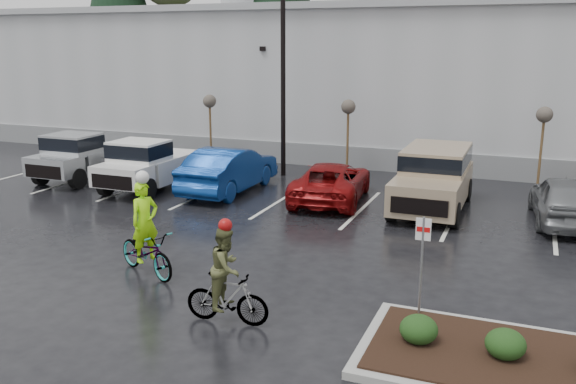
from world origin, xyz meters
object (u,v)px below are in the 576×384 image
at_px(sapling_east, 544,119).
at_px(pickup_silver, 89,154).
at_px(car_blue, 229,169).
at_px(car_red, 331,182).
at_px(sapling_west, 210,105).
at_px(sapling_mid, 348,111).
at_px(car_grey, 565,199).
at_px(cyclist_olive, 227,285).
at_px(suv_tan, 433,180).
at_px(fire_lane_sign, 422,256).
at_px(pickup_white, 154,162).
at_px(lamppost, 283,37).
at_px(cyclist_hivis, 146,243).

relative_size(sapling_east, pickup_silver, 0.62).
relative_size(car_blue, car_red, 1.04).
relative_size(pickup_silver, car_blue, 1.01).
relative_size(sapling_west, pickup_silver, 0.62).
relative_size(sapling_mid, car_red, 0.65).
relative_size(car_grey, cyclist_olive, 2.04).
xyz_separation_m(sapling_mid, suv_tan, (4.20, -4.19, -1.70)).
distance_m(suv_tan, cyclist_olive, 10.41).
xyz_separation_m(car_red, car_grey, (7.58, 0.02, 0.08)).
height_order(fire_lane_sign, pickup_white, fire_lane_sign).
distance_m(lamppost, suv_tan, 8.76).
height_order(suv_tan, car_grey, suv_tan).
relative_size(sapling_west, car_grey, 0.71).
bearing_deg(sapling_west, lamppost, -14.04).
bearing_deg(car_red, fire_lane_sign, 111.50).
xyz_separation_m(car_grey, cyclist_hivis, (-9.56, -8.44, 0.02)).
height_order(car_red, cyclist_olive, cyclist_olive).
relative_size(suv_tan, cyclist_hivis, 1.98).
xyz_separation_m(sapling_west, sapling_east, (14.00, 0.00, 0.00)).
bearing_deg(cyclist_hivis, sapling_mid, 17.64).
bearing_deg(lamppost, sapling_east, 5.71).
bearing_deg(car_blue, cyclist_olive, 117.29).
relative_size(suv_tan, cyclist_olive, 2.33).
height_order(sapling_mid, suv_tan, sapling_mid).
distance_m(sapling_east, pickup_silver, 17.96).
xyz_separation_m(lamppost, car_red, (3.17, -3.23, -5.00)).
bearing_deg(fire_lane_sign, cyclist_olive, -157.10).
xyz_separation_m(sapling_mid, car_red, (0.67, -4.23, -2.04)).
bearing_deg(car_grey, fire_lane_sign, 65.52).
height_order(fire_lane_sign, car_grey, fire_lane_sign).
height_order(sapling_east, car_red, sapling_east).
distance_m(sapling_east, car_red, 8.29).
relative_size(lamppost, car_grey, 2.06).
relative_size(lamppost, fire_lane_sign, 4.19).
xyz_separation_m(suv_tan, car_grey, (4.06, -0.03, -0.27)).
height_order(sapling_mid, pickup_white, sapling_mid).
bearing_deg(cyclist_hivis, car_grey, -25.03).
bearing_deg(fire_lane_sign, suv_tan, 97.29).
xyz_separation_m(pickup_silver, suv_tan, (14.03, 0.19, 0.05)).
xyz_separation_m(lamppost, pickup_white, (-3.83, -3.84, -4.71)).
height_order(sapling_west, car_blue, sapling_west).
relative_size(sapling_west, sapling_mid, 1.00).
height_order(car_blue, cyclist_olive, cyclist_olive).
height_order(sapling_mid, car_red, sapling_mid).
xyz_separation_m(lamppost, car_grey, (10.75, -3.22, -4.92)).
distance_m(fire_lane_sign, cyclist_hivis, 6.63).
height_order(car_red, car_grey, car_grey).
distance_m(sapling_mid, cyclist_hivis, 12.87).
height_order(lamppost, car_blue, lamppost).
bearing_deg(sapling_west, pickup_white, -87.99).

